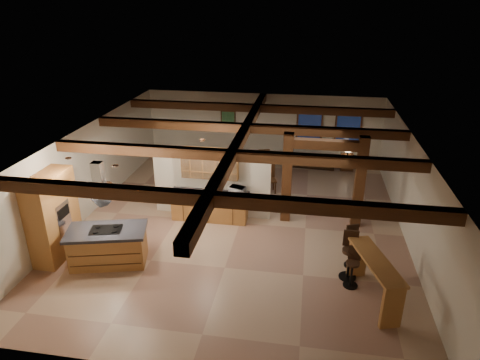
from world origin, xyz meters
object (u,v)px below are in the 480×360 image
(dining_table, at_px, (247,178))
(sofa, at_px, (310,159))
(kitchen_island, at_px, (108,246))
(bar_counter, at_px, (374,273))

(dining_table, bearing_deg, sofa, 23.73)
(kitchen_island, relative_size, sofa, 1.11)
(sofa, height_order, bar_counter, bar_counter)
(sofa, bearing_deg, kitchen_island, 61.39)
(dining_table, height_order, sofa, dining_table)
(dining_table, bearing_deg, kitchen_island, -139.65)
(dining_table, xyz_separation_m, bar_counter, (3.89, -6.15, 0.44))
(dining_table, height_order, bar_counter, bar_counter)
(kitchen_island, bearing_deg, dining_table, 63.01)
(sofa, xyz_separation_m, bar_counter, (1.55, -8.61, 0.45))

